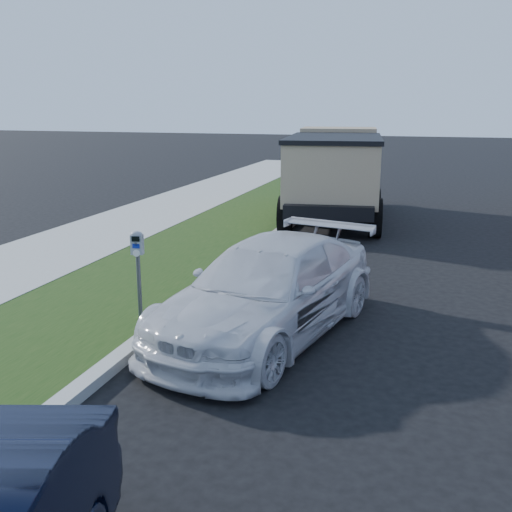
# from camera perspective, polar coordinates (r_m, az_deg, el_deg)

# --- Properties ---
(ground) EXTENTS (120.00, 120.00, 0.00)m
(ground) POSITION_cam_1_polar(r_m,az_deg,el_deg) (9.06, 6.73, -8.28)
(ground) COLOR black
(ground) RESTS_ON ground
(streetside) EXTENTS (6.12, 50.00, 0.15)m
(streetside) POSITION_cam_1_polar(r_m,az_deg,el_deg) (12.85, -16.74, -1.64)
(streetside) COLOR #9A9A91
(streetside) RESTS_ON ground
(parking_meter) EXTENTS (0.22, 0.16, 1.42)m
(parking_meter) POSITION_cam_1_polar(r_m,az_deg,el_deg) (9.53, -11.20, 0.03)
(parking_meter) COLOR #3F4247
(parking_meter) RESTS_ON ground
(white_wagon) EXTENTS (3.07, 5.27, 1.43)m
(white_wagon) POSITION_cam_1_polar(r_m,az_deg,el_deg) (9.18, 1.21, -3.12)
(white_wagon) COLOR silver
(white_wagon) RESTS_ON ground
(dump_truck) EXTENTS (3.43, 7.09, 2.68)m
(dump_truck) POSITION_cam_1_polar(r_m,az_deg,el_deg) (18.81, 7.56, 8.22)
(dump_truck) COLOR black
(dump_truck) RESTS_ON ground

